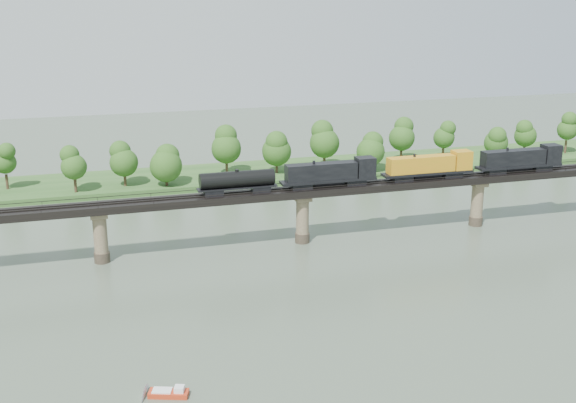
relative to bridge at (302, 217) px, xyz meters
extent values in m
plane|color=#3E4D3D|center=(0.00, -30.00, -5.46)|extent=(400.00, 400.00, 0.00)
cube|color=#2A5020|center=(0.00, 55.00, -4.66)|extent=(300.00, 24.00, 1.60)
cylinder|color=#473A2D|center=(-40.00, 0.00, -4.46)|extent=(3.00, 3.00, 2.00)
cylinder|color=#827355|center=(-40.00, 0.00, 0.04)|extent=(2.60, 2.60, 9.00)
cube|color=#827355|center=(-40.00, 0.00, 4.04)|extent=(3.20, 3.20, 1.00)
cylinder|color=#473A2D|center=(0.00, 0.00, -4.46)|extent=(3.00, 3.00, 2.00)
cylinder|color=#827355|center=(0.00, 0.00, 0.04)|extent=(2.60, 2.60, 9.00)
cube|color=#827355|center=(0.00, 0.00, 4.04)|extent=(3.20, 3.20, 1.00)
cylinder|color=#473A2D|center=(40.00, 0.00, -4.46)|extent=(3.00, 3.00, 2.00)
cylinder|color=#827355|center=(40.00, 0.00, 0.04)|extent=(2.60, 2.60, 9.00)
cube|color=#827355|center=(40.00, 0.00, 4.04)|extent=(3.20, 3.20, 1.00)
cube|color=black|center=(0.00, 0.00, 5.29)|extent=(220.00, 5.00, 1.50)
cube|color=black|center=(0.00, -0.75, 6.12)|extent=(220.00, 0.12, 0.16)
cube|color=black|center=(0.00, 0.75, 6.12)|extent=(220.00, 0.12, 0.16)
cube|color=black|center=(0.00, -2.40, 6.74)|extent=(220.00, 0.10, 0.10)
cube|color=black|center=(0.00, 2.40, 6.74)|extent=(220.00, 0.10, 0.10)
cube|color=black|center=(0.00, -2.40, 6.39)|extent=(0.08, 0.08, 0.70)
cube|color=black|center=(0.00, 2.40, 6.39)|extent=(0.08, 0.08, 0.70)
cylinder|color=#382619|center=(-60.94, 54.18, -2.00)|extent=(0.70, 0.70, 3.71)
sphere|color=#204915|center=(-60.94, 54.18, 2.95)|extent=(5.67, 5.67, 5.67)
sphere|color=#204915|center=(-60.94, 54.18, 6.04)|extent=(4.25, 4.25, 4.25)
cylinder|color=#382619|center=(-44.43, 46.31, -2.10)|extent=(0.70, 0.70, 3.51)
sphere|color=#204915|center=(-44.43, 46.31, 2.57)|extent=(6.31, 6.31, 6.31)
sphere|color=#204915|center=(-44.43, 46.31, 5.50)|extent=(4.73, 4.73, 4.73)
cylinder|color=#382619|center=(-32.24, 48.84, -2.19)|extent=(0.70, 0.70, 3.34)
sphere|color=#204915|center=(-32.24, 48.84, 2.27)|extent=(7.18, 7.18, 7.18)
sphere|color=#204915|center=(-32.24, 48.84, 5.06)|extent=(5.39, 5.39, 5.39)
cylinder|color=#382619|center=(-22.01, 46.15, -2.45)|extent=(0.70, 0.70, 2.83)
sphere|color=#204915|center=(-22.01, 46.15, 1.32)|extent=(8.26, 8.26, 8.26)
sphere|color=#204915|center=(-22.01, 46.15, 3.68)|extent=(6.19, 6.19, 6.19)
cylinder|color=#382619|center=(-5.04, 52.68, -1.88)|extent=(0.70, 0.70, 3.96)
sphere|color=#204915|center=(-5.04, 52.68, 3.41)|extent=(8.07, 8.07, 8.07)
sphere|color=#204915|center=(-5.04, 52.68, 6.71)|extent=(6.05, 6.05, 6.05)
cylinder|color=#382619|center=(8.52, 51.14, -2.23)|extent=(0.70, 0.70, 3.27)
sphere|color=#204915|center=(8.52, 51.14, 2.13)|extent=(8.03, 8.03, 8.03)
sphere|color=#204915|center=(8.52, 51.14, 4.85)|extent=(6.02, 6.02, 6.02)
cylinder|color=#382619|center=(22.65, 52.31, -1.90)|extent=(0.70, 0.70, 3.92)
sphere|color=#204915|center=(22.65, 52.31, 3.33)|extent=(8.29, 8.29, 8.29)
sphere|color=#204915|center=(22.65, 52.31, 6.60)|extent=(6.21, 6.21, 6.21)
cylinder|color=#382619|center=(33.59, 45.35, -2.35)|extent=(0.70, 0.70, 3.02)
sphere|color=#204915|center=(33.59, 45.35, 1.69)|extent=(7.74, 7.74, 7.74)
sphere|color=#204915|center=(33.59, 45.35, 4.21)|extent=(5.80, 5.80, 5.80)
cylinder|color=#382619|center=(46.81, 54.03, -1.96)|extent=(0.70, 0.70, 3.80)
sphere|color=#204915|center=(46.81, 54.03, 3.10)|extent=(7.47, 7.47, 7.47)
sphere|color=#204915|center=(46.81, 54.03, 6.27)|extent=(5.60, 5.60, 5.60)
cylinder|color=#382619|center=(60.48, 54.26, -2.17)|extent=(0.70, 0.70, 3.38)
sphere|color=#204915|center=(60.48, 54.26, 2.34)|extent=(6.23, 6.23, 6.23)
sphere|color=#204915|center=(60.48, 54.26, 5.16)|extent=(4.67, 4.67, 4.67)
cylinder|color=#382619|center=(74.35, 48.39, -2.47)|extent=(0.70, 0.70, 2.77)
sphere|color=#204915|center=(74.35, 48.39, 1.22)|extent=(7.04, 7.04, 7.04)
sphere|color=#204915|center=(74.35, 48.39, 3.54)|extent=(5.28, 5.28, 5.28)
cylinder|color=#382619|center=(87.62, 53.57, -2.39)|extent=(0.70, 0.70, 2.94)
sphere|color=#204915|center=(87.62, 53.57, 1.54)|extent=(6.73, 6.73, 6.73)
sphere|color=#204915|center=(87.62, 53.57, 3.99)|extent=(5.05, 5.05, 5.05)
cylinder|color=#382619|center=(99.73, 50.10, -1.89)|extent=(0.70, 0.70, 3.94)
sphere|color=#204915|center=(99.73, 50.10, 3.37)|extent=(6.17, 6.17, 6.17)
sphere|color=#204915|center=(99.73, 50.10, 6.65)|extent=(4.62, 4.62, 4.62)
cube|color=black|center=(55.38, 0.00, 6.62)|extent=(4.20, 2.52, 1.16)
cube|color=black|center=(43.82, 0.00, 6.62)|extent=(4.20, 2.52, 1.16)
cube|color=black|center=(49.60, 0.00, 7.35)|extent=(19.96, 3.15, 0.53)
cube|color=black|center=(48.02, 0.00, 9.30)|extent=(14.71, 2.84, 3.36)
cube|color=black|center=(57.48, 0.00, 9.61)|extent=(3.78, 3.15, 3.99)
cylinder|color=black|center=(49.60, 0.00, 6.78)|extent=(6.30, 1.47, 1.47)
cube|color=black|center=(33.32, 0.00, 6.62)|extent=(4.20, 2.52, 1.16)
cube|color=black|center=(21.76, 0.00, 6.62)|extent=(4.20, 2.52, 1.16)
cube|color=black|center=(27.54, 0.00, 7.35)|extent=(19.96, 3.15, 0.53)
cube|color=#C17A17|center=(25.96, 0.00, 9.30)|extent=(14.71, 2.84, 3.36)
cube|color=#C17A17|center=(35.42, 0.00, 9.61)|extent=(3.78, 3.15, 3.99)
cylinder|color=black|center=(27.54, 0.00, 6.78)|extent=(6.30, 1.47, 1.47)
cube|color=black|center=(11.26, 0.00, 6.62)|extent=(4.20, 2.52, 1.16)
cube|color=black|center=(-0.30, 0.00, 6.62)|extent=(4.20, 2.52, 1.16)
cube|color=black|center=(5.48, 0.00, 7.35)|extent=(19.96, 3.15, 0.53)
cube|color=black|center=(3.90, 0.00, 9.30)|extent=(14.71, 2.84, 3.36)
cube|color=black|center=(13.36, 0.00, 9.61)|extent=(3.78, 3.15, 3.99)
cylinder|color=black|center=(5.48, 0.00, 6.78)|extent=(6.30, 1.47, 1.47)
cube|color=black|center=(-8.70, 0.00, 6.62)|extent=(3.68, 2.31, 1.16)
cube|color=black|center=(-18.16, 0.00, 6.62)|extent=(3.68, 2.31, 1.16)
cube|color=black|center=(-13.43, 0.00, 7.30)|extent=(15.76, 2.52, 0.32)
cylinder|color=black|center=(-13.43, 0.00, 8.98)|extent=(14.71, 3.15, 3.15)
cylinder|color=black|center=(-13.43, 0.00, 10.66)|extent=(0.74, 0.74, 0.53)
cube|color=#B93115|center=(-33.75, -50.81, -5.10)|extent=(5.41, 3.39, 0.71)
cube|color=white|center=(-34.52, -50.54, -4.70)|extent=(2.81, 2.24, 0.25)
cube|color=white|center=(-32.40, -51.27, -4.39)|extent=(1.55, 1.55, 0.71)
camera|label=1|loc=(-41.69, -133.46, 45.00)|focal=45.00mm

